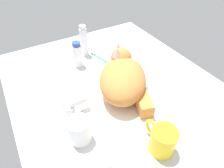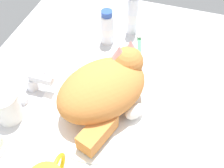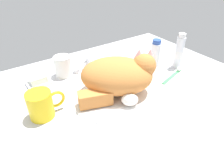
{
  "view_description": "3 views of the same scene",
  "coord_description": "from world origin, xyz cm",
  "views": [
    {
      "loc": [
        -47.82,
        32.33,
        55.62
      ],
      "look_at": [
        2.7,
        3.17,
        4.48
      ],
      "focal_mm": 31.79,
      "sensor_mm": 36.0,
      "label": 1
    },
    {
      "loc": [
        -43.41,
        -16.69,
        63.4
      ],
      "look_at": [
        2.72,
        -1.88,
        7.14
      ],
      "focal_mm": 44.5,
      "sensor_mm": 36.0,
      "label": 2
    },
    {
      "loc": [
        -35.83,
        -49.34,
        44.12
      ],
      "look_at": [
        -1.57,
        0.58,
        4.0
      ],
      "focal_mm": 32.22,
      "sensor_mm": 36.0,
      "label": 3
    }
  ],
  "objects": [
    {
      "name": "faucet",
      "position": [
        0.0,
        20.97,
        2.61
      ],
      "size": [
        13.99,
        8.95,
        6.24
      ],
      "color": "silver",
      "rests_on": "ground_plane"
    },
    {
      "name": "rinse_cup",
      "position": [
        -11.0,
        22.71,
        4.31
      ],
      "size": [
        7.1,
        7.1,
        8.62
      ],
      "color": "white",
      "rests_on": "ground_plane"
    },
    {
      "name": "ground_plane",
      "position": [
        0.0,
        0.0,
        -1.5
      ],
      "size": [
        110.0,
        82.5,
        3.0
      ],
      "primitive_type": "cube",
      "color": "silver"
    },
    {
      "name": "sink_basin",
      "position": [
        0.0,
        0.0,
        0.41
      ],
      "size": [
        35.34,
        35.34,
        0.83
      ],
      "primitive_type": "cylinder",
      "color": "white",
      "rests_on": "ground_plane"
    },
    {
      "name": "toothpaste_bottle",
      "position": [
        26.72,
        7.54,
        5.76
      ],
      "size": [
        4.4,
        4.4,
        12.43
      ],
      "color": "white",
      "rests_on": "ground_plane"
    },
    {
      "name": "toothbrush",
      "position": [
        26.65,
        -3.95,
        0.52
      ],
      "size": [
        14.79,
        5.04,
        1.6
      ],
      "color": "#4CB266",
      "rests_on": "ground_plane"
    },
    {
      "name": "cat",
      "position": [
        0.6,
        -0.72,
        7.49
      ],
      "size": [
        31.84,
        29.07,
        15.45
      ],
      "color": "#D17F3D",
      "rests_on": "sink_basin"
    },
    {
      "name": "mouthwash_bottle",
      "position": [
        34.28,
        0.89,
        7.31
      ],
      "size": [
        3.64,
        3.64,
        15.6
      ],
      "color": "white",
      "rests_on": "ground_plane"
    }
  ]
}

